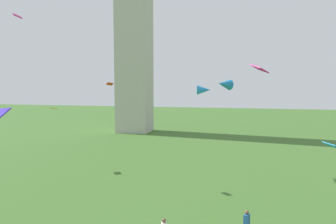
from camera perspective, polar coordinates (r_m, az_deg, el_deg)
The scene contains 9 objects.
person_2 at distance 23.24m, azimuth 12.54°, elevation -17.04°, with size 0.42×0.54×1.83m.
kite_flying_0 at distance 27.87m, azimuth -25.48°, elevation -0.19°, with size 1.10×1.41×0.75m.
kite_flying_2 at distance 38.34m, azimuth 9.04°, elevation 4.44°, with size 2.01×2.01×1.29m.
kite_flying_3 at distance 34.54m, azimuth -9.37°, elevation 4.48°, with size 0.95×0.99×0.34m.
kite_flying_4 at distance 29.21m, azimuth 24.81°, elevation -4.90°, with size 1.30×1.39×0.52m.
kite_flying_5 at distance 41.78m, azimuth -17.85°, elevation 0.55°, with size 1.11×1.26×0.22m.
kite_flying_6 at distance 27.38m, azimuth 5.76°, elevation 3.56°, with size 1.14×0.88×0.75m.
kite_flying_8 at distance 25.65m, azimuth -23.10°, elevation 14.04°, with size 0.89×0.98×0.48m.
kite_flying_9 at distance 34.28m, azimuth 14.49°, elevation 6.77°, with size 1.78×2.04×0.93m.
Camera 1 is at (7.43, -7.92, 9.73)m, focal length 37.88 mm.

